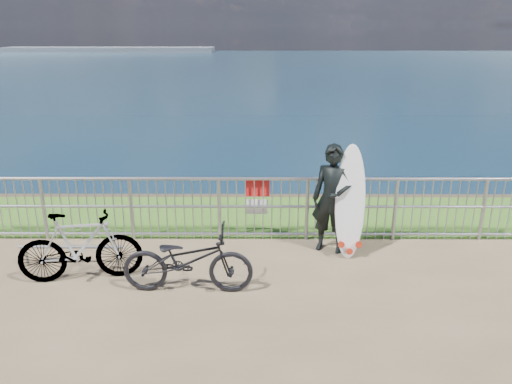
{
  "coord_description": "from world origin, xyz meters",
  "views": [
    {
      "loc": [
        0.16,
        -6.37,
        3.54
      ],
      "look_at": [
        0.13,
        1.2,
        1.0
      ],
      "focal_mm": 35.0,
      "sensor_mm": 36.0,
      "label": 1
    }
  ],
  "objects_px": {
    "surfer": "(332,199)",
    "bicycle_far": "(80,247)",
    "surfboard": "(350,206)",
    "bicycle_near": "(188,260)"
  },
  "relations": [
    {
      "from": "surfer",
      "to": "surfboard",
      "type": "distance_m",
      "value": 0.31
    },
    {
      "from": "surfer",
      "to": "bicycle_far",
      "type": "height_order",
      "value": "surfer"
    },
    {
      "from": "surfboard",
      "to": "bicycle_far",
      "type": "xyz_separation_m",
      "value": [
        -4.0,
        -0.87,
        -0.31
      ]
    },
    {
      "from": "surfboard",
      "to": "bicycle_near",
      "type": "relative_size",
      "value": 1.0
    },
    {
      "from": "surfer",
      "to": "bicycle_near",
      "type": "bearing_deg",
      "value": -128.04
    },
    {
      "from": "surfer",
      "to": "surfboard",
      "type": "xyz_separation_m",
      "value": [
        0.26,
        -0.17,
        -0.06
      ]
    },
    {
      "from": "surfboard",
      "to": "bicycle_far",
      "type": "relative_size",
      "value": 1.04
    },
    {
      "from": "surfboard",
      "to": "bicycle_far",
      "type": "bearing_deg",
      "value": -167.75
    },
    {
      "from": "surfboard",
      "to": "bicycle_far",
      "type": "distance_m",
      "value": 4.11
    },
    {
      "from": "bicycle_near",
      "to": "surfer",
      "type": "bearing_deg",
      "value": -56.81
    }
  ]
}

